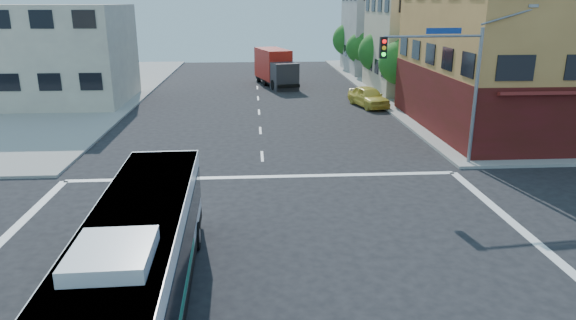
{
  "coord_description": "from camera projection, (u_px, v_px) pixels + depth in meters",
  "views": [
    {
      "loc": [
        -0.43,
        -14.23,
        8.16
      ],
      "look_at": [
        0.87,
        4.74,
        2.31
      ],
      "focal_mm": 32.0,
      "sensor_mm": 36.0,
      "label": 1
    }
  ],
  "objects": [
    {
      "name": "ground",
      "position": [
        271.0,
        276.0,
        16.0
      ],
      "size": [
        120.0,
        120.0,
        0.0
      ],
      "primitive_type": "plane",
      "color": "black",
      "rests_on": "ground"
    },
    {
      "name": "corner_building_ne",
      "position": [
        568.0,
        39.0,
        33.19
      ],
      "size": [
        18.1,
        15.44,
        14.0
      ],
      "color": "#CC9149",
      "rests_on": "ground"
    },
    {
      "name": "building_east_near",
      "position": [
        438.0,
        43.0,
        48.18
      ],
      "size": [
        12.06,
        10.06,
        9.0
      ],
      "color": "#BEB391",
      "rests_on": "ground"
    },
    {
      "name": "building_east_far",
      "position": [
        397.0,
        30.0,
        61.38
      ],
      "size": [
        12.06,
        10.06,
        10.0
      ],
      "color": "#A6A7A1",
      "rests_on": "ground"
    },
    {
      "name": "building_west",
      "position": [
        51.0,
        55.0,
        42.29
      ],
      "size": [
        12.06,
        10.06,
        8.0
      ],
      "color": "beige",
      "rests_on": "ground"
    },
    {
      "name": "signal_mast_ne",
      "position": [
        446.0,
        70.0,
        25.25
      ],
      "size": [
        7.91,
        1.13,
        8.07
      ],
      "color": "gray",
      "rests_on": "ground"
    },
    {
      "name": "street_tree_a",
      "position": [
        402.0,
        60.0,
        42.34
      ],
      "size": [
        3.6,
        3.6,
        5.53
      ],
      "color": "#331F12",
      "rests_on": "ground"
    },
    {
      "name": "street_tree_b",
      "position": [
        379.0,
        50.0,
        49.92
      ],
      "size": [
        3.8,
        3.8,
        5.79
      ],
      "color": "#331F12",
      "rests_on": "ground"
    },
    {
      "name": "street_tree_c",
      "position": [
        362.0,
        46.0,
        57.63
      ],
      "size": [
        3.4,
        3.4,
        5.29
      ],
      "color": "#331F12",
      "rests_on": "ground"
    },
    {
      "name": "street_tree_d",
      "position": [
        349.0,
        38.0,
        65.14
      ],
      "size": [
        4.0,
        4.0,
        6.03
      ],
      "color": "#331F12",
      "rests_on": "ground"
    },
    {
      "name": "transit_bus",
      "position": [
        141.0,
        257.0,
        13.75
      ],
      "size": [
        2.74,
        11.28,
        3.32
      ],
      "rotation": [
        0.0,
        0.0,
        0.03
      ],
      "color": "black",
      "rests_on": "ground"
    },
    {
      "name": "box_truck",
      "position": [
        276.0,
        68.0,
        52.01
      ],
      "size": [
        4.28,
        8.35,
        3.61
      ],
      "rotation": [
        0.0,
        0.0,
        0.26
      ],
      "color": "#28282D",
      "rests_on": "ground"
    },
    {
      "name": "parked_car",
      "position": [
        368.0,
        97.0,
        41.72
      ],
      "size": [
        3.0,
        5.12,
        1.64
      ],
      "primitive_type": "imported",
      "rotation": [
        0.0,
        0.0,
        0.23
      ],
      "color": "#E1CC48",
      "rests_on": "ground"
    }
  ]
}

